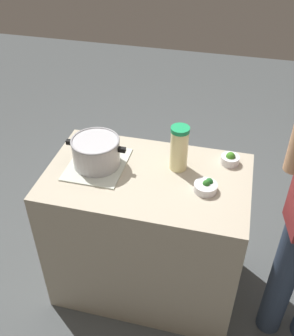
{
  "coord_description": "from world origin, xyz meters",
  "views": [
    {
      "loc": [
        0.39,
        -1.57,
        2.21
      ],
      "look_at": [
        0.0,
        0.0,
        0.95
      ],
      "focal_mm": 42.3,
      "sensor_mm": 36.0,
      "label": 1
    }
  ],
  "objects": [
    {
      "name": "dish_cloth",
      "position": [
        -0.29,
        0.02,
        0.9
      ],
      "size": [
        0.3,
        0.36,
        0.01
      ],
      "primitive_type": "cube",
      "color": "beige",
      "rests_on": "counter_slab"
    },
    {
      "name": "cooking_pot",
      "position": [
        -0.29,
        0.02,
        0.98
      ],
      "size": [
        0.33,
        0.26,
        0.16
      ],
      "color": "#B7B7BC",
      "rests_on": "dish_cloth"
    },
    {
      "name": "counter_slab",
      "position": [
        0.0,
        0.0,
        0.45
      ],
      "size": [
        1.08,
        0.66,
        0.9
      ],
      "primitive_type": "cube",
      "color": "#B2A892",
      "rests_on": "ground_plane"
    },
    {
      "name": "ground_plane",
      "position": [
        0.0,
        0.0,
        0.0
      ],
      "size": [
        8.0,
        8.0,
        0.0
      ],
      "primitive_type": "plane",
      "color": "#4B5051"
    },
    {
      "name": "broccoli_bowl_center",
      "position": [
        0.31,
        -0.04,
        0.92
      ],
      "size": [
        0.12,
        0.12,
        0.06
      ],
      "color": "silver",
      "rests_on": "counter_slab"
    },
    {
      "name": "broccoli_bowl_front",
      "position": [
        0.41,
        0.21,
        0.93
      ],
      "size": [
        0.1,
        0.1,
        0.07
      ],
      "color": "silver",
      "rests_on": "counter_slab"
    },
    {
      "name": "lemonade_pitcher",
      "position": [
        0.15,
        0.11,
        1.02
      ],
      "size": [
        0.1,
        0.1,
        0.25
      ],
      "color": "#F9EBA3",
      "rests_on": "counter_slab"
    }
  ]
}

